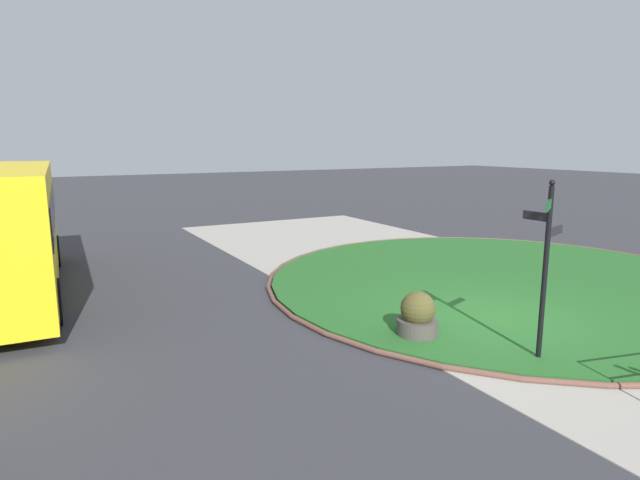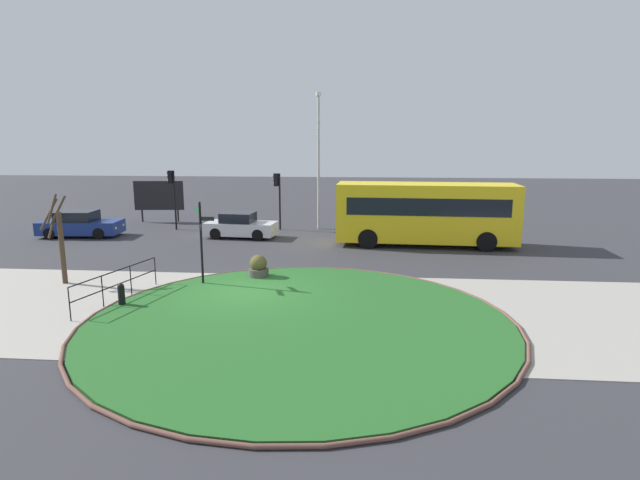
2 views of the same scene
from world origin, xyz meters
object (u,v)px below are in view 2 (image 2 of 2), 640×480
at_px(traffic_light_far, 277,188).
at_px(billboard_left, 159,196).
at_px(signpost_directional, 201,237).
at_px(bollard_foreground, 121,295).
at_px(bus_yellow, 426,213).
at_px(traffic_light_near, 172,186).
at_px(car_far_lane, 80,225).
at_px(street_tree_bare, 60,240).
at_px(lamppost_tall, 318,157).
at_px(car_near_lane, 240,226).
at_px(planter_near_signpost, 258,268).

xyz_separation_m(traffic_light_far, billboard_left, (-8.50, 2.30, -0.80)).
distance_m(signpost_directional, bollard_foreground, 3.64).
bearing_deg(bollard_foreground, bus_yellow, 44.96).
xyz_separation_m(signpost_directional, traffic_light_near, (-5.67, 12.05, 0.80)).
xyz_separation_m(signpost_directional, car_far_lane, (-10.20, 9.31, -1.19)).
bearing_deg(traffic_light_far, car_far_lane, 33.36).
xyz_separation_m(signpost_directional, street_tree_bare, (-5.49, -0.18, -0.15)).
bearing_deg(traffic_light_far, traffic_light_near, 21.67).
distance_m(traffic_light_near, lamppost_tall, 9.16).
xyz_separation_m(bollard_foreground, traffic_light_near, (-3.78, 14.79, 2.25)).
xyz_separation_m(signpost_directional, lamppost_tall, (3.26, 13.05, 2.56)).
relative_size(bus_yellow, car_near_lane, 2.28).
bearing_deg(bus_yellow, billboard_left, 161.65).
bearing_deg(street_tree_bare, lamppost_tall, 56.54).
distance_m(car_far_lane, planter_near_signpost, 14.58).
bearing_deg(bus_yellow, lamppost_tall, 145.11).
distance_m(bollard_foreground, street_tree_bare, 4.59).
xyz_separation_m(bollard_foreground, billboard_left, (-5.84, 17.67, 1.33)).
xyz_separation_m(car_near_lane, street_tree_bare, (-4.57, -9.94, 1.06)).
bearing_deg(bus_yellow, car_near_lane, 175.13).
distance_m(signpost_directional, billboard_left, 16.82).
bearing_deg(traffic_light_near, billboard_left, -46.23).
height_order(traffic_light_near, street_tree_bare, traffic_light_near).
xyz_separation_m(bollard_foreground, lamppost_tall, (5.16, 15.79, 4.02)).
xyz_separation_m(car_near_lane, planter_near_signpost, (2.82, -8.59, -0.23)).
height_order(car_far_lane, lamppost_tall, lamppost_tall).
relative_size(signpost_directional, planter_near_signpost, 3.33).
bearing_deg(car_far_lane, lamppost_tall, 10.68).
bearing_deg(car_near_lane, traffic_light_near, 159.32).
relative_size(signpost_directional, lamppost_tall, 0.39).
relative_size(signpost_directional, traffic_light_near, 0.88).
xyz_separation_m(traffic_light_far, planter_near_signpost, (1.13, -11.46, -2.11)).
xyz_separation_m(bollard_foreground, planter_near_signpost, (3.80, 3.91, 0.02)).
bearing_deg(bollard_foreground, lamppost_tall, 71.91).
distance_m(bollard_foreground, traffic_light_near, 15.43).
bearing_deg(traffic_light_near, signpost_directional, 123.47).
relative_size(car_far_lane, traffic_light_near, 1.26).
relative_size(bus_yellow, billboard_left, 2.81).
bearing_deg(signpost_directional, car_near_lane, 95.37).
relative_size(bollard_foreground, planter_near_signpost, 0.84).
distance_m(bus_yellow, traffic_light_near, 15.42).
bearing_deg(billboard_left, planter_near_signpost, -61.41).
bearing_deg(planter_near_signpost, car_far_lane, 146.06).
xyz_separation_m(bollard_foreground, car_far_lane, (-8.30, 12.05, 0.26)).
bearing_deg(car_near_lane, lamppost_tall, 43.19).
bearing_deg(lamppost_tall, car_far_lane, -164.46).
height_order(car_far_lane, traffic_light_far, traffic_light_far).
distance_m(traffic_light_far, billboard_left, 8.84).
relative_size(car_far_lane, street_tree_bare, 1.34).
xyz_separation_m(bus_yellow, planter_near_signpost, (-7.39, -7.26, -1.31)).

